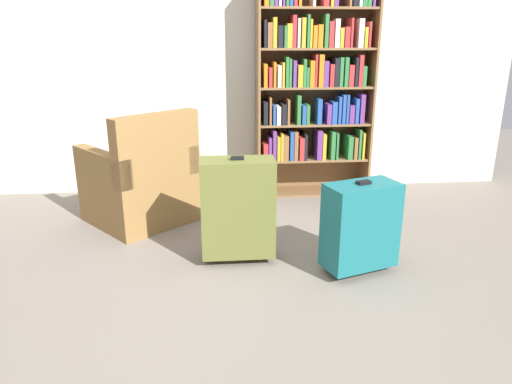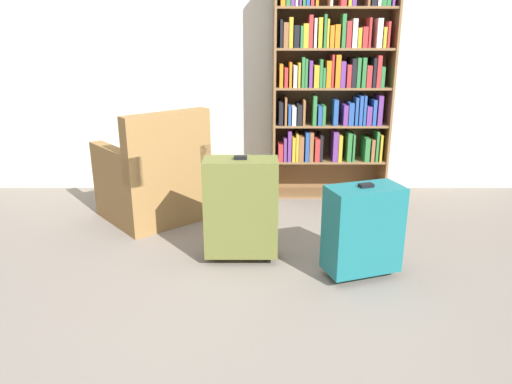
{
  "view_description": "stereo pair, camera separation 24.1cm",
  "coord_description": "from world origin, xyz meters",
  "px_view_note": "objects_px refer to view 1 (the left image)",
  "views": [
    {
      "loc": [
        -0.09,
        -2.31,
        1.46
      ],
      "look_at": [
        0.15,
        0.39,
        0.55
      ],
      "focal_mm": 33.68,
      "sensor_mm": 36.0,
      "label": 1
    },
    {
      "loc": [
        0.15,
        -2.32,
        1.46
      ],
      "look_at": [
        0.15,
        0.39,
        0.55
      ],
      "focal_mm": 33.68,
      "sensor_mm": 36.0,
      "label": 2
    }
  ],
  "objects_px": {
    "bookshelf": "(313,79)",
    "mug": "(212,210)",
    "suitcase_teal": "(360,225)",
    "suitcase_olive": "(238,208)",
    "armchair": "(142,184)"
  },
  "relations": [
    {
      "from": "suitcase_olive",
      "to": "suitcase_teal",
      "type": "distance_m",
      "value": 0.79
    },
    {
      "from": "armchair",
      "to": "suitcase_olive",
      "type": "distance_m",
      "value": 1.06
    },
    {
      "from": "armchair",
      "to": "suitcase_teal",
      "type": "xyz_separation_m",
      "value": [
        1.47,
        -1.01,
        0.0
      ]
    },
    {
      "from": "bookshelf",
      "to": "mug",
      "type": "height_order",
      "value": "bookshelf"
    },
    {
      "from": "suitcase_olive",
      "to": "suitcase_teal",
      "type": "xyz_separation_m",
      "value": [
        0.75,
        -0.23,
        -0.05
      ]
    },
    {
      "from": "suitcase_olive",
      "to": "mug",
      "type": "bearing_deg",
      "value": 101.8
    },
    {
      "from": "bookshelf",
      "to": "suitcase_teal",
      "type": "height_order",
      "value": "bookshelf"
    },
    {
      "from": "armchair",
      "to": "bookshelf",
      "type": "bearing_deg",
      "value": 22.54
    },
    {
      "from": "mug",
      "to": "suitcase_teal",
      "type": "bearing_deg",
      "value": -49.09
    },
    {
      "from": "bookshelf",
      "to": "suitcase_teal",
      "type": "relative_size",
      "value": 3.24
    },
    {
      "from": "bookshelf",
      "to": "armchair",
      "type": "bearing_deg",
      "value": -157.46
    },
    {
      "from": "bookshelf",
      "to": "armchair",
      "type": "relative_size",
      "value": 1.99
    },
    {
      "from": "armchair",
      "to": "mug",
      "type": "distance_m",
      "value": 0.62
    },
    {
      "from": "armchair",
      "to": "suitcase_teal",
      "type": "distance_m",
      "value": 1.78
    },
    {
      "from": "mug",
      "to": "suitcase_teal",
      "type": "height_order",
      "value": "suitcase_teal"
    }
  ]
}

